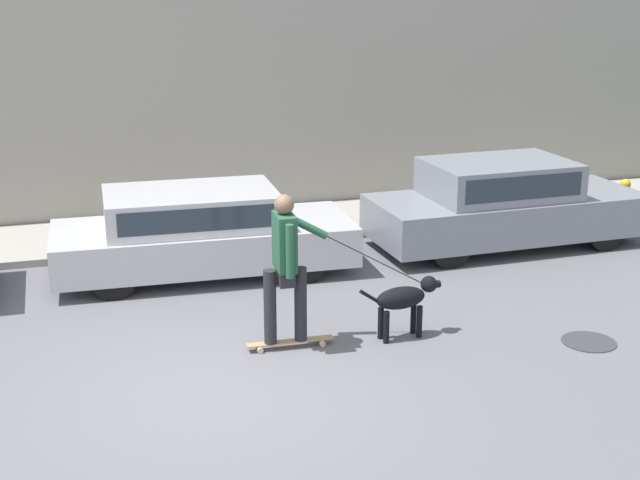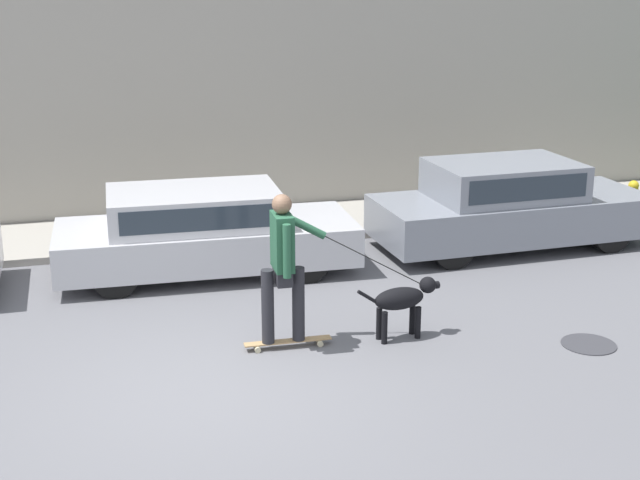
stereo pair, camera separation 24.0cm
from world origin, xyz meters
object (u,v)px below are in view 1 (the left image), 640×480
(parked_car_1, at_px, (200,233))
(fire_hydrant, at_px, (624,198))
(skateboarder, at_px, (286,262))
(dog, at_px, (405,299))
(parked_car_2, at_px, (504,205))

(parked_car_1, distance_m, fire_hydrant, 7.52)
(parked_car_1, height_order, skateboarder, skateboarder)
(skateboarder, height_order, fire_hydrant, skateboarder)
(dog, relative_size, fire_hydrant, 1.45)
(parked_car_2, height_order, dog, parked_car_2)
(parked_car_1, bearing_deg, parked_car_2, 2.23)
(dog, relative_size, skateboarder, 0.48)
(dog, xyz_separation_m, skateboarder, (-1.40, 0.09, 0.56))
(fire_hydrant, bearing_deg, parked_car_1, -174.35)
(parked_car_2, relative_size, dog, 4.11)
(parked_car_2, distance_m, dog, 4.13)
(skateboarder, relative_size, fire_hydrant, 3.03)
(parked_car_1, bearing_deg, dog, -55.18)
(parked_car_1, relative_size, fire_hydrant, 5.87)
(parked_car_1, height_order, fire_hydrant, parked_car_1)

